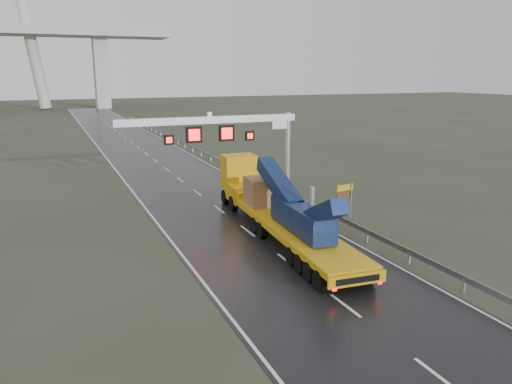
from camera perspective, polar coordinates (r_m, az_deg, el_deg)
name	(u,v)px	position (r m, az deg, el deg)	size (l,w,h in m)	color
ground	(323,289)	(25.33, 7.66, -10.92)	(400.00, 400.00, 0.00)	#303424
road	(155,161)	(61.83, -11.42, 3.51)	(11.00, 200.00, 0.02)	black
guardrail	(231,165)	(53.82, -2.89, 3.05)	(0.20, 140.00, 1.40)	gray
sign_gantry	(235,134)	(40.58, -2.46, 6.66)	(14.90, 1.20, 7.42)	#9E9D99
heavy_haul_truck	(270,201)	(34.21, 1.62, -1.04)	(4.32, 20.39, 4.75)	gold
exit_sign_pair	(345,195)	(36.63, 10.11, -0.29)	(1.51, 0.34, 2.62)	#999BA2
striped_barrier	(278,190)	(42.84, 2.54, 0.20)	(0.70, 0.38, 1.19)	red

